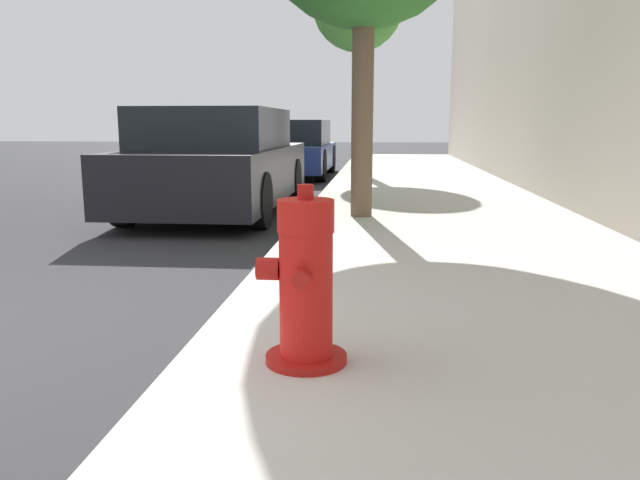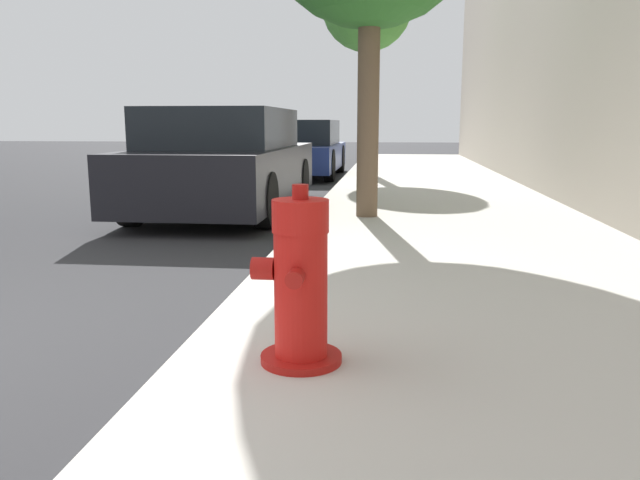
{
  "view_description": "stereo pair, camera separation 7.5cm",
  "coord_description": "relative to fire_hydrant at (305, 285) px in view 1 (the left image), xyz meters",
  "views": [
    {
      "loc": [
        2.65,
        -2.59,
        1.22
      ],
      "look_at": [
        2.28,
        1.28,
        0.49
      ],
      "focal_mm": 35.0,
      "sensor_mm": 36.0,
      "label": 1
    },
    {
      "loc": [
        2.73,
        -2.58,
        1.22
      ],
      "look_at": [
        2.28,
        1.28,
        0.49
      ],
      "focal_mm": 35.0,
      "sensor_mm": 36.0,
      "label": 2
    }
  ],
  "objects": [
    {
      "name": "parked_car_mid",
      "position": [
        -1.7,
        11.84,
        0.12
      ],
      "size": [
        1.71,
        4.22,
        1.3
      ],
      "color": "navy",
      "rests_on": "ground_plane"
    },
    {
      "name": "fire_hydrant",
      "position": [
        0.0,
        0.0,
        0.0
      ],
      "size": [
        0.4,
        0.41,
        0.81
      ],
      "color": "#A91511",
      "rests_on": "sidewalk_slab"
    },
    {
      "name": "sidewalk_slab",
      "position": [
        1.04,
        -0.08,
        -0.44
      ],
      "size": [
        3.3,
        40.0,
        0.15
      ],
      "color": "beige",
      "rests_on": "ground_plane"
    },
    {
      "name": "parked_car_near",
      "position": [
        -1.9,
        5.82,
        0.18
      ],
      "size": [
        1.85,
        4.48,
        1.42
      ],
      "color": "black",
      "rests_on": "ground_plane"
    },
    {
      "name": "street_tree_far",
      "position": [
        -0.22,
        11.25,
        3.14
      ],
      "size": [
        1.93,
        1.93,
        4.52
      ],
      "color": "brown",
      "rests_on": "sidewalk_slab"
    }
  ]
}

